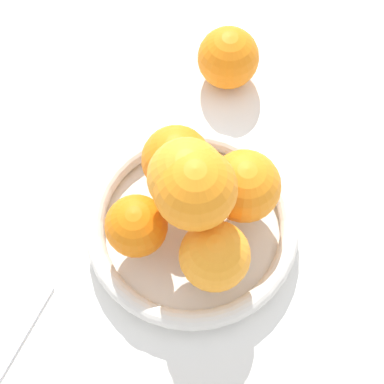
% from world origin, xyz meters
% --- Properties ---
extents(ground_plane, '(4.00, 4.00, 0.00)m').
position_xyz_m(ground_plane, '(0.00, 0.00, 0.00)').
color(ground_plane, white).
extents(fruit_bowl, '(0.25, 0.25, 0.04)m').
position_xyz_m(fruit_bowl, '(0.00, 0.00, 0.02)').
color(fruit_bowl, silver).
rests_on(fruit_bowl, ground_plane).
extents(orange_pile, '(0.16, 0.16, 0.14)m').
position_xyz_m(orange_pile, '(0.00, 0.00, 0.10)').
color(orange_pile, orange).
rests_on(orange_pile, fruit_bowl).
extents(stray_orange, '(0.08, 0.08, 0.08)m').
position_xyz_m(stray_orange, '(-0.04, 0.23, 0.04)').
color(stray_orange, orange).
rests_on(stray_orange, ground_plane).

